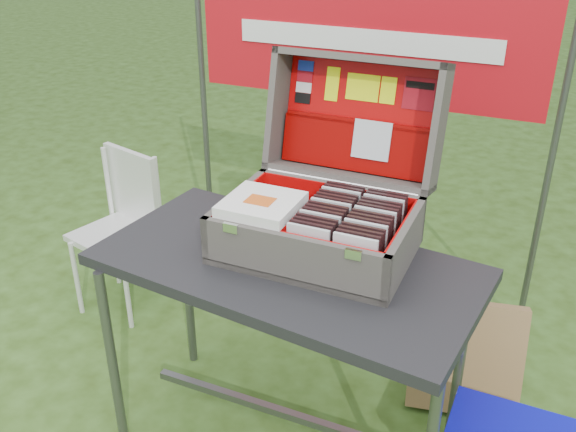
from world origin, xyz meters
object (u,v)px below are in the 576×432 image
at_px(suitcase, 325,167).
at_px(cardboard_box, 466,357).
at_px(chair, 116,237).
at_px(table, 286,356).

relative_size(suitcase, cardboard_box, 1.37).
bearing_deg(cardboard_box, chair, 168.46).
xyz_separation_m(suitcase, chair, (-1.19, 0.33, -0.69)).
xyz_separation_m(table, suitcase, (0.07, 0.16, 0.69)).
bearing_deg(suitcase, chair, 164.51).
bearing_deg(cardboard_box, suitcase, -159.57).
relative_size(table, cardboard_box, 2.76).
distance_m(suitcase, chair, 1.42).
bearing_deg(chair, suitcase, -0.08).
bearing_deg(table, suitcase, 73.77).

